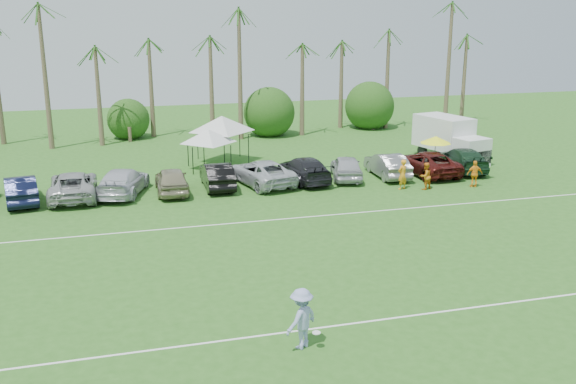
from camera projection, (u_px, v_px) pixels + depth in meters
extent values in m
plane|color=#2A5E1C|center=(373.00, 352.00, 20.16)|extent=(120.00, 120.00, 0.00)
cube|color=white|center=(351.00, 324.00, 22.02)|extent=(80.00, 0.10, 0.01)
cube|color=white|center=(268.00, 220.00, 33.17)|extent=(80.00, 0.10, 0.01)
cone|color=brown|center=(49.00, 84.00, 51.03)|extent=(0.44, 0.44, 10.00)
cone|color=brown|center=(101.00, 76.00, 51.93)|extent=(0.44, 0.44, 11.00)
cone|color=brown|center=(152.00, 93.00, 53.36)|extent=(0.44, 0.44, 8.00)
cone|color=brown|center=(200.00, 86.00, 54.27)|extent=(0.44, 0.44, 9.00)
cone|color=brown|center=(246.00, 79.00, 55.17)|extent=(0.44, 0.44, 10.00)
cone|color=brown|center=(290.00, 72.00, 56.07)|extent=(0.44, 0.44, 11.00)
cone|color=brown|center=(344.00, 87.00, 57.76)|extent=(0.44, 0.44, 8.00)
cone|color=brown|center=(395.00, 80.00, 58.92)|extent=(0.44, 0.44, 9.00)
cone|color=brown|center=(444.00, 74.00, 60.08)|extent=(0.44, 0.44, 10.00)
cone|color=brown|center=(482.00, 67.00, 60.98)|extent=(0.44, 0.44, 11.00)
cylinder|color=brown|center=(129.00, 132.00, 54.65)|extent=(0.30, 0.30, 1.40)
sphere|color=#1B4413|center=(129.00, 119.00, 54.36)|extent=(4.00, 4.00, 4.00)
cylinder|color=brown|center=(266.00, 125.00, 57.75)|extent=(0.30, 0.30, 1.40)
sphere|color=#1B4413|center=(266.00, 113.00, 57.46)|extent=(4.00, 4.00, 4.00)
cylinder|color=brown|center=(369.00, 121.00, 60.34)|extent=(0.30, 0.30, 1.40)
sphere|color=#1B4413|center=(370.00, 109.00, 60.05)|extent=(4.00, 4.00, 4.00)
imported|color=orange|center=(402.00, 174.00, 38.92)|extent=(0.79, 0.67, 1.85)
imported|color=orange|center=(425.00, 176.00, 38.92)|extent=(0.96, 0.85, 1.66)
imported|color=orange|center=(475.00, 174.00, 39.44)|extent=(1.03, 0.57, 1.66)
cube|color=white|center=(443.00, 132.00, 47.33)|extent=(3.25, 4.74, 2.35)
cube|color=white|center=(472.00, 152.00, 45.02)|extent=(2.49, 2.13, 1.98)
cube|color=black|center=(479.00, 158.00, 44.50)|extent=(2.17, 0.75, 0.94)
cube|color=#E5590C|center=(455.00, 136.00, 47.99)|extent=(0.35, 1.47, 0.85)
cylinder|color=black|center=(459.00, 161.00, 44.90)|extent=(0.46, 0.89, 0.85)
cylinder|color=black|center=(479.00, 158.00, 45.76)|extent=(0.46, 0.89, 0.85)
cylinder|color=black|center=(422.00, 151.00, 48.26)|extent=(0.46, 0.89, 0.85)
cylinder|color=black|center=(442.00, 148.00, 49.12)|extent=(0.46, 0.89, 0.85)
cylinder|color=black|center=(193.00, 161.00, 42.54)|extent=(0.06, 0.06, 1.85)
cylinder|color=black|center=(231.00, 159.00, 43.20)|extent=(0.06, 0.06, 1.85)
cylinder|color=black|center=(188.00, 153.00, 44.93)|extent=(0.06, 0.06, 1.85)
cylinder|color=black|center=(224.00, 151.00, 45.59)|extent=(0.06, 0.06, 1.85)
pyramid|color=silver|center=(208.00, 129.00, 43.58)|extent=(3.99, 3.99, 0.92)
cylinder|color=black|center=(204.00, 152.00, 44.30)|extent=(0.06, 0.06, 2.24)
cylinder|color=black|center=(249.00, 150.00, 45.11)|extent=(0.06, 0.06, 2.24)
cylinder|color=black|center=(198.00, 144.00, 47.23)|extent=(0.06, 0.06, 2.24)
cylinder|color=black|center=(240.00, 142.00, 48.04)|extent=(0.06, 0.06, 2.24)
pyramid|color=silver|center=(222.00, 116.00, 45.58)|extent=(4.83, 4.83, 1.12)
cylinder|color=black|center=(435.00, 155.00, 43.67)|extent=(0.05, 0.05, 2.13)
cone|color=#F7FF1A|center=(436.00, 140.00, 43.38)|extent=(2.13, 2.13, 0.48)
imported|color=#959FD3|center=(301.00, 319.00, 20.22)|extent=(1.49, 1.34, 2.01)
cylinder|color=white|center=(316.00, 333.00, 20.24)|extent=(0.27, 0.27, 0.03)
imported|color=black|center=(21.00, 189.00, 36.11)|extent=(2.40, 4.94, 1.56)
imported|color=#A4A5A6|center=(73.00, 185.00, 37.01)|extent=(2.59, 5.62, 1.56)
imported|color=silver|center=(123.00, 182.00, 37.82)|extent=(3.66, 5.78, 1.56)
imported|color=gray|center=(172.00, 180.00, 38.15)|extent=(1.94, 4.62, 1.56)
imported|color=black|center=(217.00, 175.00, 39.30)|extent=(1.72, 4.76, 1.56)
imported|color=#B8BABF|center=(262.00, 172.00, 40.03)|extent=(3.81, 6.06, 1.56)
imported|color=black|center=(304.00, 169.00, 40.85)|extent=(2.60, 5.53, 1.56)
imported|color=#B5B5BB|center=(346.00, 167.00, 41.44)|extent=(2.94, 4.90, 1.56)
imported|color=slate|center=(387.00, 165.00, 42.01)|extent=(1.86, 4.80, 1.56)
imported|color=#4D1310|center=(427.00, 163.00, 42.63)|extent=(2.82, 5.72, 1.56)
imported|color=#193922|center=(462.00, 159.00, 43.67)|extent=(2.91, 5.63, 1.56)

